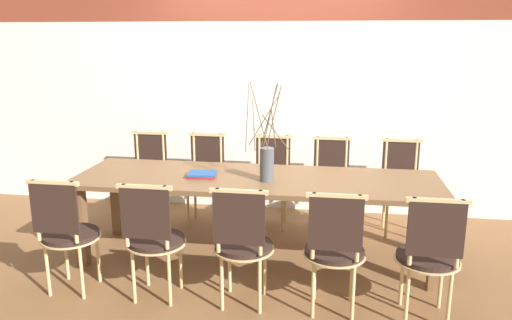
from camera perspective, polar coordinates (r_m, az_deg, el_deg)
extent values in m
plane|color=brown|center=(4.42, 0.00, -11.07)|extent=(16.00, 16.00, 0.00)
cube|color=white|center=(5.40, 2.16, 4.79)|extent=(12.00, 0.06, 2.02)
cube|color=brown|center=(4.17, 0.00, -2.26)|extent=(3.04, 0.91, 0.04)
cube|color=brown|center=(4.41, -19.37, -7.14)|extent=(0.09, 0.09, 0.69)
cube|color=brown|center=(4.00, 19.91, -9.38)|extent=(0.09, 0.09, 0.69)
cube|color=brown|center=(5.00, -15.64, -4.37)|extent=(0.09, 0.09, 0.69)
cube|color=brown|center=(4.65, 18.31, -5.99)|extent=(0.09, 0.09, 0.69)
cylinder|color=black|center=(3.99, -20.41, -7.99)|extent=(0.41, 0.41, 0.04)
cylinder|color=tan|center=(4.00, -20.38, -8.31)|extent=(0.43, 0.43, 0.01)
cylinder|color=tan|center=(4.24, -20.87, -10.04)|extent=(0.03, 0.03, 0.42)
cylinder|color=tan|center=(4.13, -17.59, -10.48)|extent=(0.03, 0.03, 0.42)
cylinder|color=tan|center=(4.04, -22.73, -11.48)|extent=(0.03, 0.03, 0.42)
cylinder|color=tan|center=(3.91, -19.32, -12.00)|extent=(0.03, 0.03, 0.42)
cylinder|color=tan|center=(3.84, -23.83, -5.32)|extent=(0.03, 0.03, 0.45)
cylinder|color=tan|center=(3.70, -20.06, -5.69)|extent=(0.03, 0.03, 0.45)
cube|color=black|center=(3.76, -22.05, -5.20)|extent=(0.35, 0.02, 0.36)
cube|color=tan|center=(3.71, -22.28, -2.44)|extent=(0.39, 0.03, 0.03)
cylinder|color=black|center=(3.72, -11.34, -8.95)|extent=(0.41, 0.41, 0.04)
cylinder|color=tan|center=(3.73, -11.32, -9.28)|extent=(0.43, 0.43, 0.01)
cylinder|color=tan|center=(3.97, -12.36, -11.10)|extent=(0.03, 0.03, 0.42)
cylinder|color=tan|center=(3.89, -8.62, -11.48)|extent=(0.03, 0.03, 0.42)
cylinder|color=tan|center=(3.75, -13.83, -12.75)|extent=(0.03, 0.03, 0.42)
cylinder|color=tan|center=(3.66, -9.88, -13.22)|extent=(0.03, 0.03, 0.42)
cylinder|color=tan|center=(3.54, -14.68, -6.17)|extent=(0.03, 0.03, 0.45)
cylinder|color=tan|center=(3.44, -10.26, -6.53)|extent=(0.03, 0.03, 0.45)
cube|color=black|center=(3.47, -12.55, -6.03)|extent=(0.35, 0.02, 0.36)
cube|color=tan|center=(3.42, -12.68, -3.05)|extent=(0.39, 0.03, 0.03)
cylinder|color=black|center=(3.56, -1.41, -9.74)|extent=(0.41, 0.41, 0.04)
cylinder|color=tan|center=(3.57, -1.40, -10.08)|extent=(0.43, 0.43, 0.01)
cylinder|color=tan|center=(3.80, -3.04, -11.97)|extent=(0.03, 0.03, 0.42)
cylinder|color=tan|center=(3.76, 1.02, -12.25)|extent=(0.03, 0.03, 0.42)
cylinder|color=tan|center=(3.57, -3.93, -13.80)|extent=(0.03, 0.03, 0.42)
cylinder|color=tan|center=(3.53, 0.42, -14.14)|extent=(0.03, 0.03, 0.42)
cylinder|color=tan|center=(3.34, -4.39, -6.94)|extent=(0.03, 0.03, 0.45)
cylinder|color=tan|center=(3.29, 0.51, -7.24)|extent=(0.03, 0.03, 0.45)
cube|color=black|center=(3.30, -1.98, -6.76)|extent=(0.35, 0.02, 0.36)
cube|color=tan|center=(3.24, -1.99, -3.64)|extent=(0.39, 0.03, 0.03)
cylinder|color=black|center=(3.52, 8.93, -10.25)|extent=(0.41, 0.41, 0.04)
cylinder|color=tan|center=(3.53, 8.92, -10.60)|extent=(0.43, 0.43, 0.01)
cylinder|color=tan|center=(3.73, 6.71, -12.55)|extent=(0.03, 0.03, 0.42)
cylinder|color=tan|center=(3.74, 10.89, -12.69)|extent=(0.03, 0.03, 0.42)
cylinder|color=tan|center=(3.50, 6.54, -14.48)|extent=(0.03, 0.03, 0.42)
cylinder|color=tan|center=(3.50, 11.03, -14.63)|extent=(0.03, 0.03, 0.42)
cylinder|color=tan|center=(3.26, 6.56, -7.52)|extent=(0.03, 0.03, 0.45)
cylinder|color=tan|center=(3.27, 11.62, -7.70)|extent=(0.03, 0.03, 0.45)
cube|color=black|center=(3.25, 9.11, -7.28)|extent=(0.35, 0.02, 0.36)
cube|color=tan|center=(3.19, 9.24, -4.11)|extent=(0.39, 0.03, 0.03)
cylinder|color=black|center=(3.58, 19.00, -10.44)|extent=(0.41, 0.41, 0.04)
cylinder|color=tan|center=(3.59, 18.97, -10.78)|extent=(0.43, 0.43, 0.01)
cylinder|color=tan|center=(3.77, 16.33, -12.77)|extent=(0.03, 0.03, 0.42)
cylinder|color=tan|center=(3.82, 20.38, -12.77)|extent=(0.03, 0.03, 0.42)
cylinder|color=tan|center=(3.54, 16.88, -14.69)|extent=(0.03, 0.03, 0.42)
cylinder|color=tan|center=(3.59, 21.22, -14.65)|extent=(0.03, 0.03, 0.42)
cylinder|color=tan|center=(3.30, 17.38, -7.82)|extent=(0.03, 0.03, 0.45)
cylinder|color=tan|center=(3.36, 22.25, -7.87)|extent=(0.03, 0.03, 0.45)
cube|color=black|center=(3.32, 19.88, -7.53)|extent=(0.35, 0.02, 0.36)
cube|color=tan|center=(3.26, 20.14, -4.42)|extent=(0.39, 0.03, 0.03)
cylinder|color=black|center=(5.27, -12.49, -2.13)|extent=(0.41, 0.41, 0.04)
cylinder|color=tan|center=(5.28, -12.48, -2.38)|extent=(0.43, 0.43, 0.01)
cylinder|color=tan|center=(5.18, -11.50, -5.04)|extent=(0.03, 0.03, 0.42)
cylinder|color=tan|center=(5.27, -14.23, -4.85)|extent=(0.03, 0.03, 0.42)
cylinder|color=tan|center=(5.41, -10.54, -4.15)|extent=(0.03, 0.03, 0.42)
cylinder|color=tan|center=(5.50, -13.17, -3.98)|extent=(0.03, 0.03, 0.42)
cylinder|color=tan|center=(5.32, -10.52, 0.81)|extent=(0.03, 0.03, 0.45)
cylinder|color=tan|center=(5.42, -13.38, 0.90)|extent=(0.03, 0.03, 0.45)
cube|color=black|center=(5.37, -11.96, 1.10)|extent=(0.35, 0.02, 0.36)
cube|color=tan|center=(5.33, -12.08, 3.05)|extent=(0.39, 0.03, 0.03)
cylinder|color=black|center=(5.08, -5.99, -2.47)|extent=(0.41, 0.41, 0.04)
cylinder|color=tan|center=(5.09, -5.98, -2.72)|extent=(0.43, 0.43, 0.01)
cylinder|color=tan|center=(5.00, -4.82, -5.48)|extent=(0.03, 0.03, 0.42)
cylinder|color=tan|center=(5.07, -7.76, -5.30)|extent=(0.03, 0.03, 0.42)
cylinder|color=tan|center=(5.25, -4.15, -4.53)|extent=(0.03, 0.03, 0.42)
cylinder|color=tan|center=(5.31, -6.95, -4.37)|extent=(0.03, 0.03, 0.42)
cylinder|color=tan|center=(5.15, -4.03, 0.58)|extent=(0.03, 0.03, 0.45)
cylinder|color=tan|center=(5.22, -7.09, 0.69)|extent=(0.03, 0.03, 0.45)
cube|color=black|center=(5.19, -5.56, 0.89)|extent=(0.35, 0.02, 0.36)
cube|color=tan|center=(5.14, -5.63, 2.91)|extent=(0.39, 0.03, 0.03)
cylinder|color=black|center=(4.96, 1.69, -2.82)|extent=(0.41, 0.41, 0.04)
cylinder|color=tan|center=(4.97, 1.69, -3.08)|extent=(0.43, 0.43, 0.01)
cylinder|color=tan|center=(4.89, 3.03, -5.90)|extent=(0.03, 0.03, 0.42)
cylinder|color=tan|center=(4.92, -0.06, -5.75)|extent=(0.03, 0.03, 0.42)
cylinder|color=tan|center=(5.14, 3.33, -4.90)|extent=(0.03, 0.03, 0.42)
cylinder|color=tan|center=(5.17, 0.39, -4.76)|extent=(0.03, 0.03, 0.42)
cylinder|color=tan|center=(5.05, 3.57, 0.31)|extent=(0.03, 0.03, 0.45)
cylinder|color=tan|center=(5.08, 0.35, 0.42)|extent=(0.03, 0.03, 0.45)
cube|color=black|center=(5.06, 1.97, 0.63)|extent=(0.35, 0.02, 0.36)
cube|color=tan|center=(5.02, 1.98, 2.70)|extent=(0.39, 0.03, 0.03)
cylinder|color=black|center=(4.93, 8.49, -3.09)|extent=(0.41, 0.41, 0.04)
cylinder|color=tan|center=(4.93, 8.48, -3.35)|extent=(0.43, 0.43, 0.01)
cylinder|color=tan|center=(4.87, 9.95, -6.17)|extent=(0.03, 0.03, 0.42)
cylinder|color=tan|center=(4.87, 6.81, -6.06)|extent=(0.03, 0.03, 0.42)
cylinder|color=tan|center=(5.13, 9.90, -5.16)|extent=(0.03, 0.03, 0.42)
cylinder|color=tan|center=(5.12, 6.92, -5.05)|extent=(0.03, 0.03, 0.42)
cylinder|color=tan|center=(5.03, 10.23, 0.06)|extent=(0.03, 0.03, 0.45)
cylinder|color=tan|center=(5.03, 6.98, 0.18)|extent=(0.03, 0.03, 0.45)
cube|color=black|center=(5.03, 8.62, 0.39)|extent=(0.35, 0.02, 0.36)
cube|color=tan|center=(4.98, 8.69, 2.47)|extent=(0.39, 0.03, 0.03)
cylinder|color=black|center=(4.97, 16.24, -3.35)|extent=(0.41, 0.41, 0.04)
cylinder|color=tan|center=(4.98, 16.22, -3.60)|extent=(0.43, 0.43, 0.01)
cylinder|color=tan|center=(4.94, 17.78, -6.38)|extent=(0.03, 0.03, 0.42)
cylinder|color=tan|center=(4.90, 14.70, -6.31)|extent=(0.03, 0.03, 0.42)
cylinder|color=tan|center=(5.19, 17.34, -5.37)|extent=(0.03, 0.03, 0.42)
cylinder|color=tan|center=(5.15, 14.41, -5.30)|extent=(0.03, 0.03, 0.42)
cylinder|color=tan|center=(5.10, 17.77, -0.21)|extent=(0.03, 0.03, 0.45)
cylinder|color=tan|center=(5.06, 14.57, -0.10)|extent=(0.03, 0.03, 0.45)
cube|color=black|center=(5.08, 16.19, 0.11)|extent=(0.35, 0.02, 0.36)
cube|color=tan|center=(5.03, 16.34, 2.16)|extent=(0.39, 0.03, 0.03)
cylinder|color=#4C5156|center=(4.04, 1.25, -0.52)|extent=(0.12, 0.12, 0.28)
cylinder|color=brown|center=(4.01, 2.08, 5.06)|extent=(0.13, 0.11, 0.51)
cylinder|color=brown|center=(3.97, -1.01, 4.98)|extent=(0.03, 0.32, 0.51)
cylinder|color=brown|center=(4.09, 0.99, 4.71)|extent=(0.26, 0.08, 0.43)
cylinder|color=brown|center=(3.88, 0.37, 5.01)|extent=(0.17, 0.11, 0.54)
cylinder|color=brown|center=(4.02, 1.56, 5.16)|extent=(0.14, 0.03, 0.51)
cylinder|color=brown|center=(3.96, -0.18, 4.03)|extent=(0.06, 0.20, 0.38)
cylinder|color=brown|center=(3.88, 2.26, 3.17)|extent=(0.19, 0.17, 0.30)
cylinder|color=brown|center=(3.95, 2.00, 3.75)|extent=(0.04, 0.11, 0.35)
cylinder|color=brown|center=(4.01, 1.60, 5.07)|extent=(0.12, 0.04, 0.51)
cube|color=maroon|center=(4.19, -6.23, -1.85)|extent=(0.24, 0.16, 0.02)
cube|color=#234C8C|center=(4.20, -6.16, -1.55)|extent=(0.25, 0.21, 0.02)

